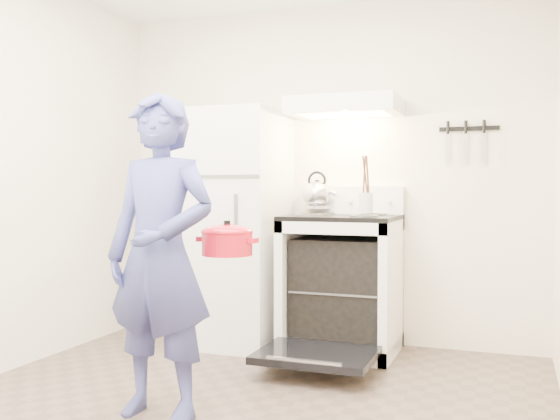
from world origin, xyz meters
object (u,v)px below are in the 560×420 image
object	(u,v)px
refrigerator	(234,228)
tea_kettle	(317,193)
stove_body	(342,286)
person	(160,256)
dutch_oven	(227,244)

from	to	relation	value
refrigerator	tea_kettle	bearing A→B (deg)	22.29
refrigerator	tea_kettle	world-z (taller)	refrigerator
stove_body	tea_kettle	distance (m)	0.72
tea_kettle	person	size ratio (longest dim) A/B	0.19
tea_kettle	dutch_oven	distance (m)	1.50
person	dutch_oven	size ratio (longest dim) A/B	4.85
stove_body	dutch_oven	size ratio (longest dim) A/B	2.77
refrigerator	tea_kettle	distance (m)	0.66
stove_body	tea_kettle	world-z (taller)	tea_kettle
refrigerator	dutch_oven	bearing A→B (deg)	-66.79
dutch_oven	refrigerator	bearing A→B (deg)	113.21
refrigerator	person	size ratio (longest dim) A/B	1.06
stove_body	dutch_oven	world-z (taller)	dutch_oven
stove_body	tea_kettle	xyz separation A→B (m)	(-0.24, 0.21, 0.65)
person	dutch_oven	world-z (taller)	person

